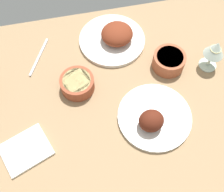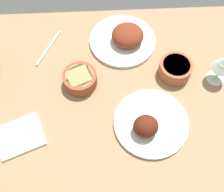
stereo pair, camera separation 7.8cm
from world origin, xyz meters
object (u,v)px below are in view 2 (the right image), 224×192
(bowl_sauce, at_px, (175,69))
(wine_glass, at_px, (224,64))
(plate_near_viewer, at_px, (125,38))
(fork_loose, at_px, (49,48))
(folded_napkin, at_px, (20,136))
(bowl_pasta, at_px, (80,79))
(plate_center_main, at_px, (149,124))

(bowl_sauce, distance_m, wine_glass, 0.17)
(plate_near_viewer, distance_m, fork_loose, 0.32)
(bowl_sauce, height_order, fork_loose, bowl_sauce)
(plate_near_viewer, height_order, folded_napkin, plate_near_viewer)
(wine_glass, relative_size, folded_napkin, 0.89)
(plate_near_viewer, relative_size, folded_napkin, 1.75)
(bowl_sauce, distance_m, fork_loose, 0.52)
(folded_napkin, bearing_deg, bowl_pasta, -135.20)
(plate_center_main, bearing_deg, plate_near_viewer, -81.43)
(plate_near_viewer, distance_m, bowl_sauce, 0.24)
(folded_napkin, bearing_deg, plate_center_main, -177.91)
(plate_near_viewer, bearing_deg, wine_glass, 149.86)
(plate_center_main, height_order, folded_napkin, plate_center_main)
(plate_center_main, bearing_deg, folded_napkin, 2.09)
(plate_center_main, xyz_separation_m, fork_loose, (0.37, -0.37, -0.02))
(bowl_pasta, xyz_separation_m, fork_loose, (0.13, -0.17, -0.03))
(bowl_sauce, distance_m, folded_napkin, 0.62)
(bowl_pasta, relative_size, bowl_sauce, 1.02)
(plate_center_main, distance_m, plate_near_viewer, 0.39)
(wine_glass, bearing_deg, plate_center_main, 33.53)
(folded_napkin, xyz_separation_m, fork_loose, (-0.08, -0.38, -0.00))
(bowl_sauce, height_order, folded_napkin, bowl_sauce)
(plate_center_main, height_order, bowl_pasta, plate_center_main)
(wine_glass, relative_size, fork_loose, 0.74)
(plate_center_main, relative_size, wine_glass, 1.90)
(bowl_sauce, bearing_deg, plate_near_viewer, -42.03)
(plate_near_viewer, distance_m, folded_napkin, 0.56)
(plate_center_main, relative_size, fork_loose, 1.40)
(folded_napkin, distance_m, fork_loose, 0.39)
(plate_center_main, xyz_separation_m, folded_napkin, (0.45, 0.02, -0.02))
(plate_near_viewer, relative_size, bowl_pasta, 2.15)
(bowl_pasta, xyz_separation_m, folded_napkin, (0.21, 0.21, -0.02))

